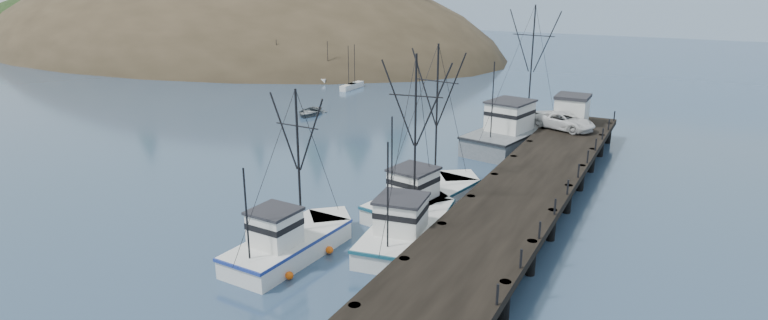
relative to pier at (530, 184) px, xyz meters
The scene contains 13 objects.
ground 21.33m from the pier, 131.19° to the right, with size 400.00×400.00×0.00m, color navy.
pier is the anchor object (origin of this frame).
headland 108.95m from the pier, 144.86° to the left, with size 134.80×78.00×51.00m.
distant_ridge 154.06m from the pier, 91.49° to the left, with size 360.00×40.00×26.00m, color #9EB2C6.
distant_ridge_far 177.43m from the pier, 107.72° to the left, with size 180.00×25.00×18.00m, color silver.
moored_sailboats 58.59m from the pier, 141.39° to the left, with size 22.98×12.51×6.35m.
trawler_near 10.27m from the pier, 120.69° to the right, with size 5.06×11.56×11.60m.
trawler_mid 17.35m from the pier, 126.39° to the right, with size 3.88×9.90×9.99m.
trawler_far 7.32m from the pier, 150.86° to the right, with size 5.40×11.46×11.63m.
work_vessel 16.50m from the pier, 107.59° to the left, with size 7.43×16.09×13.35m.
pier_shed 18.10m from the pier, 92.19° to the left, with size 3.00×3.20×2.80m.
pickup_truck 15.52m from the pier, 93.09° to the left, with size 2.59×5.62×1.56m, color silver.
motorboat 34.71m from the pier, 150.46° to the left, with size 3.41×4.78×0.99m, color slate.
Camera 1 is at (22.98, -23.65, 15.58)m, focal length 28.00 mm.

